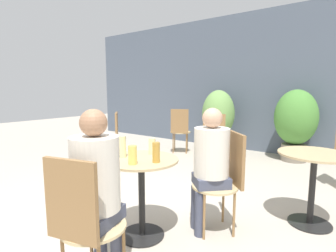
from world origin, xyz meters
name	(u,v)px	position (x,y,z in m)	size (l,w,h in m)	color
ground_plane	(121,232)	(0.00, 0.00, 0.00)	(20.00, 20.00, 0.00)	#B2A899
storefront_wall	(263,82)	(0.00, 4.14, 1.50)	(10.00, 0.06, 3.00)	#4C5666
cafe_table_near	(142,181)	(0.20, 0.08, 0.53)	(0.67, 0.67, 0.73)	black
cafe_table_far	(313,173)	(1.41, 1.25, 0.53)	(0.67, 0.67, 0.73)	black
bistro_chair_0	(82,217)	(0.40, -0.68, 0.56)	(0.45, 0.47, 0.95)	tan
bistro_chair_1	(226,174)	(0.76, 0.65, 0.56)	(0.49, 0.49, 0.95)	tan
bistro_chair_2	(215,139)	(-0.13, 2.21, 0.56)	(0.49, 0.49, 0.95)	tan
bistro_chair_3	(180,127)	(-1.32, 2.95, 0.56)	(0.48, 0.49, 0.95)	tan
bistro_chair_4	(112,135)	(-1.79, 1.48, 0.56)	(0.49, 0.49, 0.95)	tan
seated_person_0	(97,183)	(0.36, -0.53, 0.73)	(0.34, 0.37, 1.22)	#42475B
seated_person_1	(210,159)	(0.65, 0.53, 0.70)	(0.42, 0.41, 1.18)	#42475B
beer_glass_0	(133,155)	(0.26, -0.09, 0.81)	(0.07, 0.07, 0.16)	#DBC65B
beer_glass_1	(156,152)	(0.38, 0.07, 0.82)	(0.06, 0.06, 0.17)	#B28433
beer_glass_2	(152,146)	(0.17, 0.27, 0.81)	(0.06, 0.06, 0.15)	beige
beer_glass_3	(122,147)	(0.03, 0.02, 0.83)	(0.07, 0.07, 0.19)	beige
potted_plant_0	(218,117)	(-0.76, 3.60, 0.76)	(0.70, 0.70, 1.34)	slate
potted_plant_1	(296,121)	(0.76, 3.75, 0.77)	(0.77, 0.77, 1.35)	slate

